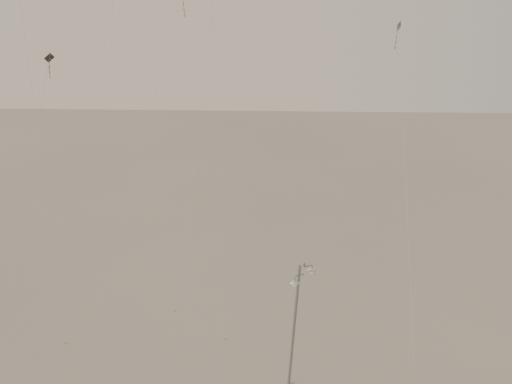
{
  "coord_description": "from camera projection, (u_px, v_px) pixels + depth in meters",
  "views": [
    {
      "loc": [
        3.64,
        -25.95,
        23.42
      ],
      "look_at": [
        2.39,
        5.0,
        11.79
      ],
      "focal_mm": 40.0,
      "sensor_mm": 36.0,
      "label": 1
    }
  ],
  "objects": [
    {
      "name": "kite_6",
      "position": [
        32.0,
        162.0,
        32.17
      ],
      "size": [
        4.36,
        4.78,
        19.6
      ],
      "rotation": [
        0.0,
        0.0,
        0.88
      ],
      "color": "#292322",
      "rests_on": "ground"
    },
    {
      "name": "kite_7",
      "position": [
        213.0,
        7.0,
        44.01
      ],
      "size": [
        3.51,
        11.6,
        26.17
      ],
      "rotation": [
        0.0,
        0.0,
        0.57
      ],
      "color": "maroon",
      "rests_on": "ground"
    },
    {
      "name": "kite_3",
      "position": [
        153.0,
        106.0,
        33.11
      ],
      "size": [
        6.32,
        7.92,
        22.98
      ],
      "rotation": [
        0.0,
        0.0,
        -0.55
      ],
      "color": "maroon",
      "rests_on": "ground"
    },
    {
      "name": "kite_4",
      "position": [
        402.0,
        113.0,
        37.22
      ],
      "size": [
        0.46,
        13.57,
        20.75
      ],
      "rotation": [
        0.0,
        0.0,
        2.12
      ],
      "color": "#292322",
      "rests_on": "ground"
    },
    {
      "name": "street_lamp",
      "position": [
        296.0,
        324.0,
        33.08
      ],
      "size": [
        1.53,
        1.05,
        8.6
      ],
      "color": "gray",
      "rests_on": "ground"
    }
  ]
}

